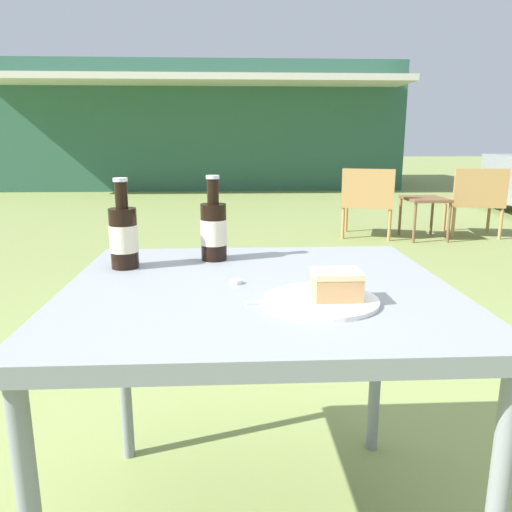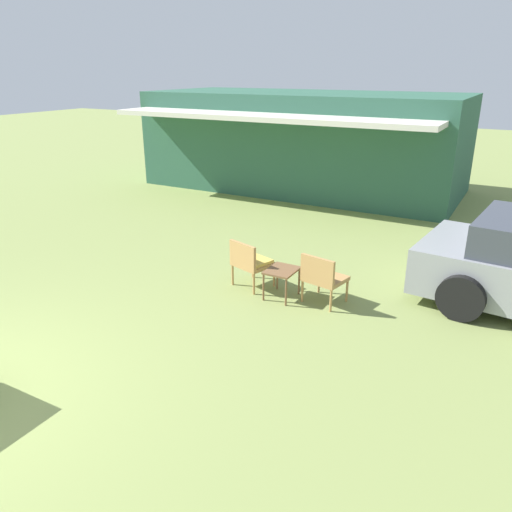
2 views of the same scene
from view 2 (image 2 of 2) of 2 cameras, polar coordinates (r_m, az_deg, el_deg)
name	(u,v)px [view 2 (image 2 of 2)]	position (r m, az deg, el deg)	size (l,w,h in m)	color
cabin_building	(304,141)	(14.66, 5.48, 12.99)	(8.69, 4.95, 2.66)	#2D5B47
wicker_chair_cushioned	(251,261)	(7.86, -0.62, -0.58)	(0.68, 0.65, 0.77)	#B2844C
wicker_chair_plain	(323,276)	(7.35, 7.61, -2.29)	(0.64, 0.60, 0.77)	#B2844C
garden_side_table	(282,273)	(7.51, 2.96, -1.95)	(0.42, 0.51, 0.46)	brown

